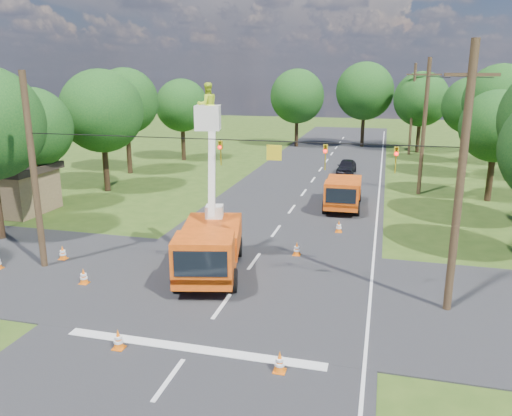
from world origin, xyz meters
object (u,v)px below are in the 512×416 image
(traffic_cone_2, at_px, (297,249))
(tree_far_b, at_px, (365,91))
(tree_right_c, at_px, (496,126))
(tree_right_e, at_px, (471,106))
(second_truck, at_px, (343,192))
(traffic_cone_0, at_px, (118,339))
(shed, at_px, (9,187))
(traffic_cone_1, at_px, (280,362))
(tree_left_d, at_px, (102,111))
(bucket_truck, at_px, (209,237))
(pole_right_near, at_px, (460,180))
(ground_worker, at_px, (197,255))
(pole_right_far, at_px, (412,109))
(tree_right_d, at_px, (500,101))
(traffic_cone_4, at_px, (84,276))
(tree_left_e, at_px, (126,101))
(tree_left_c, at_px, (32,128))
(tree_left_f, at_px, (182,106))
(traffic_cone_8, at_px, (213,233))
(traffic_cone_7, at_px, (349,206))
(traffic_cone_3, at_px, (339,227))
(traffic_cone_5, at_px, (63,253))
(tree_far_c, at_px, (421,99))
(tree_far_a, at_px, (297,96))
(pole_right_mid, at_px, (424,126))
(pole_left, at_px, (34,173))

(traffic_cone_2, relative_size, tree_far_b, 0.07)
(tree_right_c, bearing_deg, tree_right_e, 87.85)
(second_truck, xyz_separation_m, traffic_cone_0, (-5.59, -19.96, -0.79))
(tree_right_c, bearing_deg, shed, -160.58)
(traffic_cone_1, distance_m, tree_left_d, 28.13)
(bucket_truck, xyz_separation_m, pole_right_near, (10.07, -1.09, 3.31))
(ground_worker, xyz_separation_m, pole_right_far, (10.55, 39.28, 4.12))
(pole_right_near, bearing_deg, tree_right_d, 76.87)
(traffic_cone_4, height_order, tree_right_e, tree_right_e)
(tree_left_e, distance_m, tree_right_c, 30.17)
(tree_left_c, xyz_separation_m, tree_left_f, (1.70, 21.00, 0.25))
(traffic_cone_8, height_order, tree_far_b, tree_far_b)
(tree_left_d, bearing_deg, tree_left_c, -104.04)
(tree_left_e, xyz_separation_m, tree_left_f, (2.00, 8.00, -0.81))
(traffic_cone_4, distance_m, traffic_cone_7, 18.16)
(traffic_cone_8, distance_m, tree_right_c, 21.55)
(bucket_truck, distance_m, tree_left_d, 19.82)
(traffic_cone_3, relative_size, traffic_cone_5, 1.00)
(ground_worker, distance_m, tree_left_f, 32.27)
(tree_left_c, bearing_deg, traffic_cone_8, -13.46)
(traffic_cone_8, height_order, tree_far_c, tree_far_c)
(traffic_cone_8, bearing_deg, tree_far_a, 92.95)
(traffic_cone_5, bearing_deg, tree_right_c, 38.84)
(traffic_cone_3, height_order, tree_left_c, tree_left_c)
(tree_left_f, relative_size, tree_far_c, 0.92)
(pole_right_near, height_order, tree_right_d, pole_right_near)
(tree_far_a, distance_m, tree_far_c, 14.53)
(traffic_cone_4, distance_m, tree_far_a, 44.77)
(bucket_truck, bearing_deg, pole_right_near, -19.45)
(ground_worker, height_order, tree_far_c, tree_far_c)
(traffic_cone_4, xyz_separation_m, pole_right_mid, (14.99, 21.37, 4.75))
(pole_right_near, distance_m, tree_left_d, 27.90)
(traffic_cone_3, distance_m, tree_right_d, 22.36)
(traffic_cone_3, xyz_separation_m, pole_right_near, (4.98, -8.76, 4.75))
(tree_left_c, xyz_separation_m, tree_left_d, (1.50, 6.00, 0.69))
(traffic_cone_7, distance_m, tree_right_c, 11.94)
(bucket_truck, bearing_deg, traffic_cone_3, 43.14)
(traffic_cone_2, distance_m, traffic_cone_4, 10.14)
(bucket_truck, distance_m, traffic_cone_5, 7.74)
(tree_far_a, bearing_deg, traffic_cone_3, -76.02)
(tree_far_c, bearing_deg, pole_right_near, -91.36)
(traffic_cone_2, height_order, tree_right_d, tree_right_d)
(pole_right_near, bearing_deg, shed, 163.20)
(bucket_truck, bearing_deg, traffic_cone_0, -109.66)
(ground_worker, height_order, pole_right_far, pole_right_far)
(traffic_cone_4, height_order, pole_right_mid, pole_right_mid)
(pole_left, height_order, tree_left_c, pole_left)
(second_truck, bearing_deg, traffic_cone_4, -123.93)
(pole_left, xyz_separation_m, tree_far_c, (19.00, 42.00, 1.56))
(tree_left_c, relative_size, tree_right_e, 0.93)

